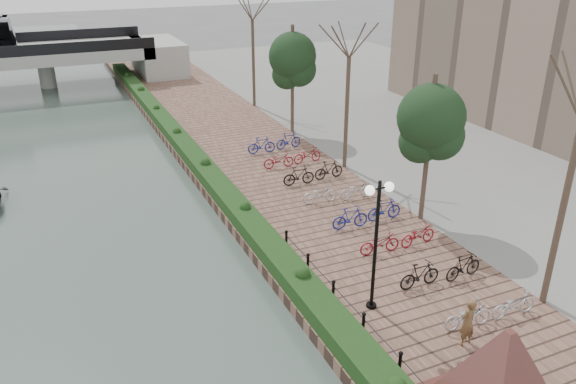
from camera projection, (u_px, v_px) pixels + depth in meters
promenade at (267, 172)px, 30.95m from camera, size 8.00×75.00×0.50m
inland_pavement at (493, 136)px, 36.89m from camera, size 24.00×75.00×0.50m
hedge at (195, 157)px, 31.55m from camera, size 1.10×56.00×0.60m
chain_fence at (381, 343)px, 16.79m from camera, size 0.10×14.10×0.70m
granite_monument at (502, 376)px, 14.02m from camera, size 5.31×5.31×2.77m
lamppost at (377, 218)px, 17.72m from camera, size 1.02×0.32×4.63m
motorcycle at (503, 384)px, 14.94m from camera, size 0.61×1.78×1.10m
pedestrian at (468, 322)px, 16.97m from camera, size 0.65×0.48×1.62m
bicycle_parking at (353, 203)px, 25.58m from camera, size 2.40×19.89×1.00m
street_trees at (381, 128)px, 27.02m from camera, size 3.20×37.12×6.80m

